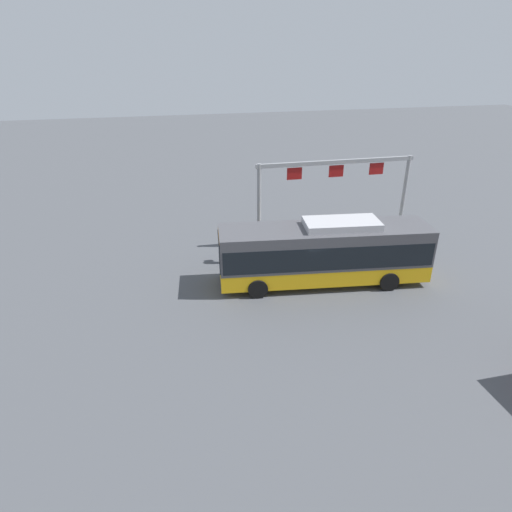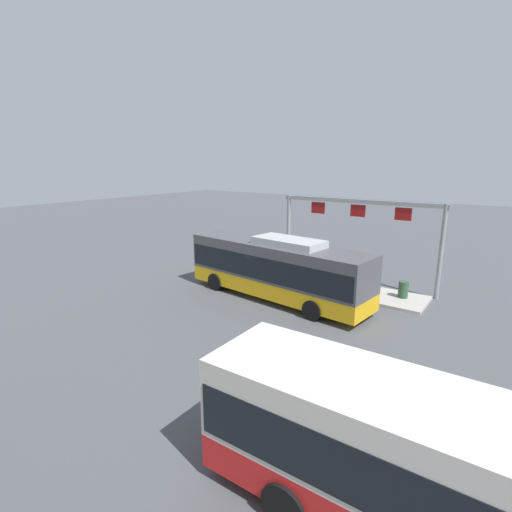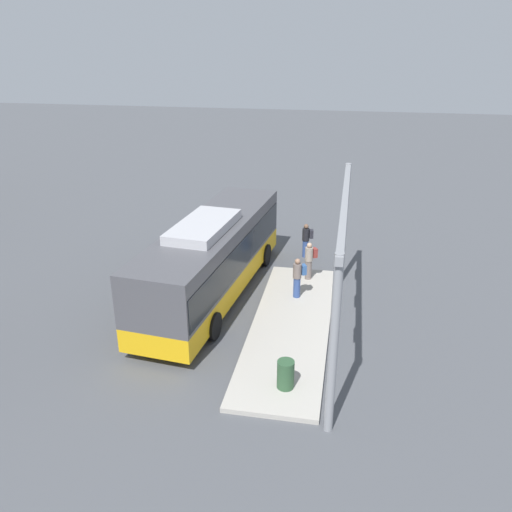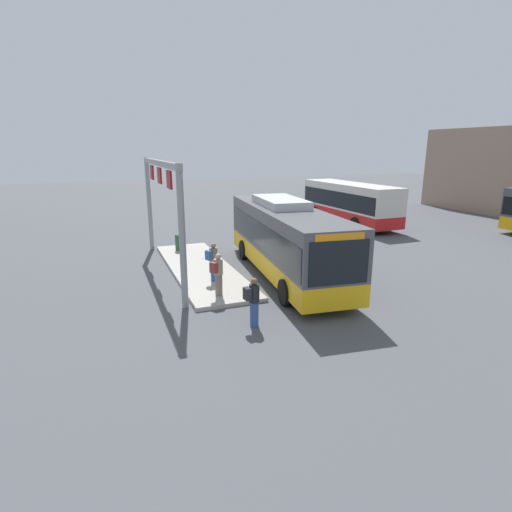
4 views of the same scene
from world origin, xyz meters
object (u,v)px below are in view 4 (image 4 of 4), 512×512
object	(u,v)px
person_waiting_near	(218,273)
bus_main	(285,236)
person_waiting_mid	(213,261)
bus_background_right	(349,201)
person_boarding	(253,301)
trash_bin	(180,242)

from	to	relation	value
person_waiting_near	bus_main	bearing A→B (deg)	-4.77
bus_main	person_waiting_near	xyz separation A→B (m)	(1.96, -3.74, -0.76)
person_waiting_mid	person_waiting_near	bearing A→B (deg)	-123.22
bus_background_right	person_waiting_near	world-z (taller)	bus_background_right
bus_background_right	person_waiting_mid	distance (m)	17.00
person_boarding	trash_bin	size ratio (longest dim) A/B	1.86
bus_main	person_waiting_near	size ratio (longest dim) A/B	6.56
bus_main	bus_background_right	size ratio (longest dim) A/B	1.14
person_waiting_mid	trash_bin	world-z (taller)	person_waiting_mid
person_boarding	bus_main	bearing A→B (deg)	46.11
trash_bin	bus_main	bearing A→B (deg)	33.01
person_waiting_near	person_waiting_mid	bearing A→B (deg)	48.20
trash_bin	bus_background_right	bearing A→B (deg)	107.17
person_boarding	person_waiting_near	distance (m)	2.82
person_waiting_near	trash_bin	xyz separation A→B (m)	(-7.72, -0.00, -0.44)
bus_main	person_boarding	distance (m)	5.88
bus_main	person_boarding	xyz separation A→B (m)	(4.74, -3.35, -0.92)
bus_main	person_waiting_mid	size ratio (longest dim) A/B	6.56
person_waiting_near	person_waiting_mid	size ratio (longest dim) A/B	1.00
bus_background_right	person_boarding	distance (m)	20.04
person_boarding	person_waiting_near	bearing A→B (deg)	89.32
bus_background_right	trash_bin	distance (m)	14.57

